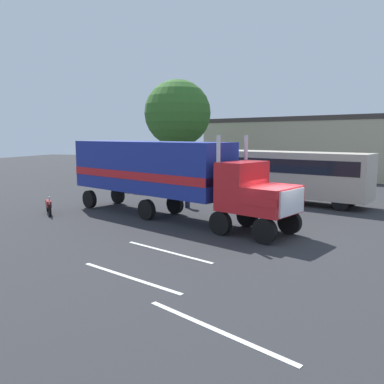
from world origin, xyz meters
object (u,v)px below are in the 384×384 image
semi_truck (162,172)px  person_bystander (188,194)px  parked_car (144,182)px  tree_left (178,113)px  parked_bus (285,171)px  motorcycle (49,206)px

semi_truck → person_bystander: semi_truck is taller
semi_truck → parked_car: (-5.33, 8.52, -1.72)m
tree_left → person_bystander: bearing=-66.5°
parked_car → parked_bus: bearing=-5.4°
parked_bus → parked_car: (-11.13, 1.05, -1.26)m
parked_car → tree_left: bearing=95.7°
parked_car → motorcycle: bearing=-96.8°
person_bystander → semi_truck: bearing=-96.8°
parked_bus → motorcycle: size_ratio=7.15×
motorcycle → tree_left: size_ratio=0.16×
parked_bus → motorcycle: bearing=-144.1°
parked_bus → person_bystander: bearing=-140.7°
parked_bus → parked_car: bearing=174.6°
parked_car → semi_truck: bearing=-58.0°
semi_truck → person_bystander: 3.45m
person_bystander → parked_bus: bearing=39.3°
tree_left → parked_car: bearing=-84.3°
person_bystander → motorcycle: bearing=-147.0°
tree_left → semi_truck: bearing=-71.0°
person_bystander → tree_left: size_ratio=0.16×
person_bystander → parked_car: (-5.69, 5.50, -0.09)m
parked_bus → parked_car: parked_bus is taller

